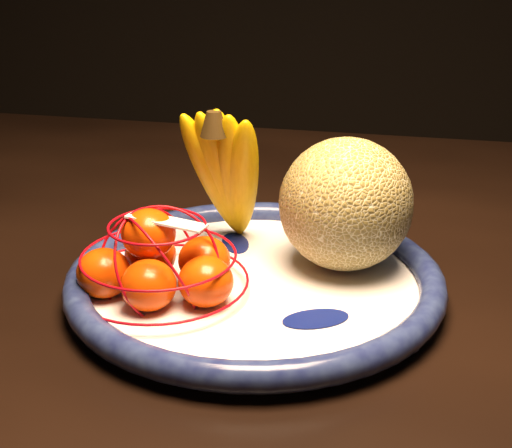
# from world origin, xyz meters

# --- Properties ---
(dining_table) EXTENTS (1.72, 1.16, 0.81)m
(dining_table) POSITION_xyz_m (-0.03, -0.04, 0.72)
(dining_table) COLOR black
(dining_table) RESTS_ON ground
(fruit_bowl) EXTENTS (0.37, 0.37, 0.03)m
(fruit_bowl) POSITION_xyz_m (-0.18, -0.17, 0.82)
(fruit_bowl) COLOR white
(fruit_bowl) RESTS_ON dining_table
(cantaloupe) EXTENTS (0.13, 0.13, 0.13)m
(cantaloupe) POSITION_xyz_m (-0.09, -0.13, 0.89)
(cantaloupe) COLOR olive
(cantaloupe) RESTS_ON fruit_bowl
(banana_bunch) EXTENTS (0.11, 0.11, 0.17)m
(banana_bunch) POSITION_xyz_m (-0.22, -0.08, 0.91)
(banana_bunch) COLOR #E2AC0A
(banana_bunch) RESTS_ON fruit_bowl
(mandarin_bag) EXTENTS (0.20, 0.20, 0.11)m
(mandarin_bag) POSITION_xyz_m (-0.27, -0.20, 0.85)
(mandarin_bag) COLOR #FF4E08
(mandarin_bag) RESTS_ON fruit_bowl
(price_tag) EXTENTS (0.08, 0.04, 0.01)m
(price_tag) POSITION_xyz_m (-0.26, -0.20, 0.90)
(price_tag) COLOR white
(price_tag) RESTS_ON mandarin_bag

